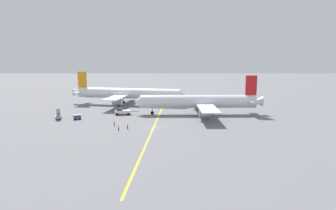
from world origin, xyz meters
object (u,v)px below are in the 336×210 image
Objects in this scene: pushback_tug at (123,112)px; ground_crew_marshaller_foreground at (114,123)px; airliner_at_gate_left at (127,94)px; gse_stair_truck_yellow at (59,116)px; ground_crew_ramp_agent_by_cones at (128,126)px; airliner_being_pushed at (200,102)px; gse_baggage_cart_trailing at (77,117)px; ground_crew_wing_walker_right at (119,127)px.

ground_crew_marshaller_foreground is (0.15, -18.88, -0.32)m from pushback_tug.
airliner_at_gate_left is 10.94× the size of gse_stair_truck_yellow.
airliner_at_gate_left is 31.55× the size of ground_crew_ramp_agent_by_cones.
ground_crew_ramp_agent_by_cones is at bearing -77.54° from pushback_tug.
airliner_being_pushed is 30.29m from pushback_tug.
airliner_at_gate_left is 17.17× the size of gse_baggage_cart_trailing.
gse_baggage_cart_trailing is at bearing 144.64° from ground_crew_ramp_agent_by_cones.
gse_stair_truck_yellow reaches higher than ground_crew_marshaller_foreground.
gse_stair_truck_yellow is 2.88× the size of ground_crew_ramp_agent_by_cones.
airliner_at_gate_left reaches higher than gse_baggage_cart_trailing.
airliner_being_pushed is 10.17× the size of gse_stair_truck_yellow.
airliner_being_pushed reaches higher than ground_crew_marshaller_foreground.
ground_crew_ramp_agent_by_cones reaches higher than ground_crew_wing_walker_right.
gse_stair_truck_yellow is at bearing 172.32° from gse_baggage_cart_trailing.
airliner_at_gate_left is at bearing 56.42° from gse_stair_truck_yellow.
gse_stair_truck_yellow reaches higher than gse_baggage_cart_trailing.
ground_crew_ramp_agent_by_cones is at bearing 29.00° from ground_crew_wing_walker_right.
gse_baggage_cart_trailing is 1.95× the size of ground_crew_wing_walker_right.
pushback_tug is (1.24, -23.50, -4.15)m from airliner_at_gate_left.
gse_stair_truck_yellow is 24.81m from ground_crew_marshaller_foreground.
airliner_at_gate_left reaches higher than ground_crew_ramp_agent_by_cones.
airliner_at_gate_left is 30.69× the size of ground_crew_marshaller_foreground.
gse_baggage_cart_trailing is at bearing -7.68° from gse_stair_truck_yellow.
pushback_tug reaches higher than ground_crew_wing_walker_right.
ground_crew_marshaller_foreground is 6.19m from ground_crew_wing_walker_right.
pushback_tug reaches higher than ground_crew_ramp_agent_by_cones.
gse_baggage_cart_trailing is 18.14m from ground_crew_marshaller_foreground.
airliner_at_gate_left reaches higher than pushback_tug.
airliner_at_gate_left is at bearing 143.98° from airliner_being_pushed.
gse_baggage_cart_trailing is (-13.75, -32.39, -4.52)m from airliner_at_gate_left.
gse_stair_truck_yellow is at bearing 150.78° from ground_crew_ramp_agent_by_cones.
airliner_being_pushed is 5.39× the size of pushback_tug.
ground_crew_wing_walker_right is (2.50, -24.61, -0.40)m from pushback_tug.
ground_crew_marshaller_foreground is (15.14, -9.99, 0.06)m from gse_baggage_cart_trailing.
gse_stair_truck_yellow is at bearing -170.56° from airliner_being_pushed.
airliner_being_pushed is at bearing 1.42° from pushback_tug.
ground_crew_wing_walker_right is (2.35, -5.73, -0.08)m from ground_crew_marshaller_foreground.
ground_crew_ramp_agent_by_cones is (20.11, -14.27, 0.03)m from gse_baggage_cart_trailing.
pushback_tug is at bearing 19.73° from gse_stair_truck_yellow.
gse_stair_truck_yellow is 29.73m from ground_crew_wing_walker_right.
ground_crew_marshaller_foreground is (-4.97, 4.28, 0.03)m from ground_crew_ramp_agent_by_cones.
ground_crew_ramp_agent_by_cones is 1.06× the size of ground_crew_wing_walker_right.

